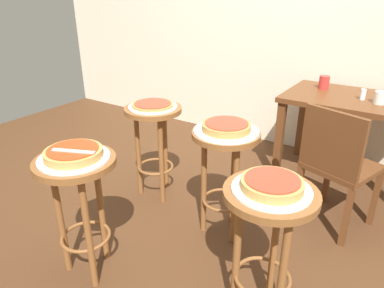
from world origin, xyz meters
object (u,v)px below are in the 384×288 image
at_px(serving_plate_foreground, 74,158).
at_px(pizza_server_knife, 73,151).
at_px(serving_plate_rear, 153,107).
at_px(pizza_foreground, 73,153).
at_px(cup_near_edge, 380,98).
at_px(pizza_rear, 153,104).
at_px(condiment_shaker, 363,94).
at_px(wooden_chair, 337,164).
at_px(dining_table, 356,111).
at_px(stool_leftside, 225,159).
at_px(pizza_middle, 272,184).
at_px(stool_rear, 154,131).
at_px(cup_far_edge, 324,82).
at_px(stool_foreground, 79,190).
at_px(pizza_leftside, 226,126).
at_px(serving_plate_leftside, 226,131).
at_px(stool_middle, 268,226).
at_px(serving_plate_middle, 271,190).

relative_size(serving_plate_foreground, pizza_server_knife, 1.63).
bearing_deg(serving_plate_rear, pizza_foreground, -76.64).
bearing_deg(cup_near_edge, pizza_rear, -144.32).
xyz_separation_m(condiment_shaker, wooden_chair, (0.02, -0.67, -0.30)).
bearing_deg(wooden_chair, dining_table, 93.81).
bearing_deg(pizza_rear, condiment_shaker, 39.54).
height_order(stool_leftside, pizza_rear, pizza_rear).
height_order(pizza_foreground, pizza_middle, same).
height_order(serving_plate_foreground, stool_rear, serving_plate_foreground).
height_order(stool_leftside, cup_far_edge, cup_far_edge).
height_order(stool_foreground, pizza_leftside, pizza_leftside).
relative_size(stool_rear, pizza_rear, 2.41).
height_order(serving_plate_leftside, condiment_shaker, condiment_shaker).
height_order(stool_foreground, serving_plate_foreground, serving_plate_foreground).
bearing_deg(condiment_shaker, pizza_server_knife, -117.39).
relative_size(pizza_foreground, pizza_middle, 1.08).
distance_m(condiment_shaker, wooden_chair, 0.74).
height_order(serving_plate_rear, cup_near_edge, cup_near_edge).
relative_size(stool_middle, condiment_shaker, 8.80).
bearing_deg(pizza_leftside, pizza_foreground, -121.49).
relative_size(serving_plate_middle, wooden_chair, 0.40).
bearing_deg(serving_plate_foreground, stool_leftside, 58.51).
relative_size(cup_near_edge, condiment_shaker, 1.11).
bearing_deg(stool_foreground, pizza_server_knife, -33.69).
bearing_deg(serving_plate_leftside, serving_plate_rear, 169.65).
distance_m(pizza_foreground, condiment_shaker, 2.13).
distance_m(pizza_foreground, serving_plate_leftside, 0.88).
xyz_separation_m(pizza_middle, cup_far_edge, (-0.26, 1.77, 0.03)).
xyz_separation_m(pizza_foreground, pizza_server_knife, (0.03, -0.02, 0.03)).
distance_m(serving_plate_foreground, pizza_server_knife, 0.07).
relative_size(serving_plate_foreground, wooden_chair, 0.42).
bearing_deg(stool_leftside, serving_plate_middle, -45.09).
relative_size(stool_leftside, cup_near_edge, 7.92).
bearing_deg(dining_table, stool_rear, -138.74).
bearing_deg(cup_far_edge, serving_plate_foreground, -108.52).
bearing_deg(pizza_rear, pizza_foreground, -76.64).
height_order(cup_far_edge, condiment_shaker, cup_far_edge).
bearing_deg(wooden_chair, stool_leftside, -141.28).
bearing_deg(cup_far_edge, dining_table, -21.84).
height_order(stool_foreground, condiment_shaker, condiment_shaker).
bearing_deg(stool_rear, pizza_leftside, -10.35).
bearing_deg(cup_near_edge, wooden_chair, -99.57).
height_order(serving_plate_middle, wooden_chair, wooden_chair).
bearing_deg(pizza_leftside, wooden_chair, 38.72).
height_order(pizza_leftside, cup_far_edge, cup_far_edge).
distance_m(cup_near_edge, cup_far_edge, 0.50).
bearing_deg(serving_plate_foreground, condiment_shaker, 61.65).
distance_m(stool_middle, wooden_chair, 0.95).
distance_m(stool_foreground, stool_leftside, 0.88).
distance_m(pizza_middle, wooden_chair, 0.99).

